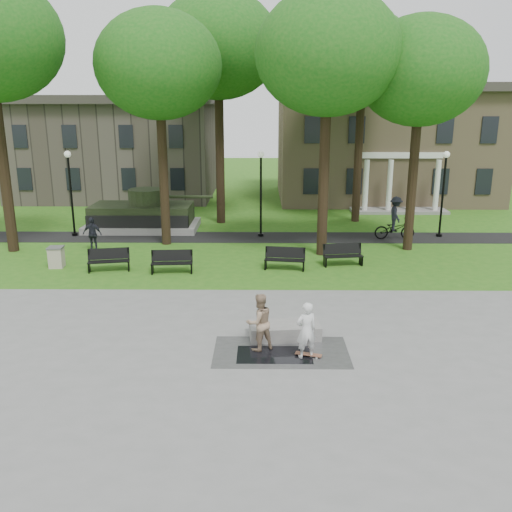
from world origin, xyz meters
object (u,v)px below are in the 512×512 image
Objects in this scene: concrete_block at (285,330)px; cyclist at (395,222)px; friend_watching at (259,322)px; park_bench_0 at (109,259)px; skateboarder at (306,330)px; trash_bin at (56,257)px.

cyclist is at bearing 63.60° from concrete_block.
friend_watching is at bearing -131.52° from concrete_block.
cyclist is (7.35, 14.11, 0.06)m from friend_watching.
concrete_block is 10.35m from park_bench_0.
park_bench_0 is at bearing 136.33° from concrete_block.
cyclist reaches higher than concrete_block.
skateboarder reaches higher than park_bench_0.
skateboarder is 0.72× the size of cyclist.
cyclist is at bearing -145.79° from friend_watching.
trash_bin is (-10.02, 7.64, 0.24)m from concrete_block.
friend_watching is 12.58m from trash_bin.
trash_bin is at bearing 158.02° from park_bench_0.
skateboarder is at bearing 157.29° from cyclist.
friend_watching is at bearing 152.08° from cyclist.
skateboarder is at bearing -40.62° from trash_bin.
friend_watching reaches higher than park_bench_0.
concrete_block is at bearing -159.78° from friend_watching.
concrete_block is at bearing -88.31° from skateboarder.
cyclist reaches higher than friend_watching.
trash_bin is (-9.22, 8.54, -0.41)m from friend_watching.
park_bench_0 is at bearing -78.53° from friend_watching.
park_bench_0 is (-14.04, -6.06, -0.44)m from cyclist.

